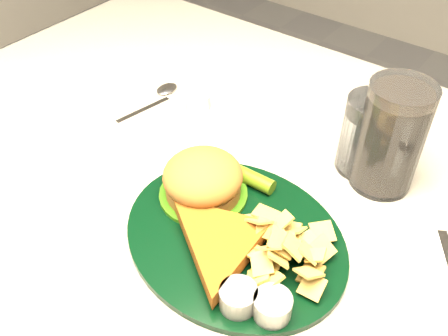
# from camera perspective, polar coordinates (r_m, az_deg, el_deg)

# --- Properties ---
(table) EXTENTS (1.20, 0.80, 0.75)m
(table) POSITION_cam_1_polar(r_m,az_deg,el_deg) (0.98, 2.27, -17.86)
(table) COLOR #B0A99F
(table) RESTS_ON ground
(dinner_plate) EXTENTS (0.32, 0.28, 0.07)m
(dinner_plate) POSITION_cam_1_polar(r_m,az_deg,el_deg) (0.59, 1.26, -6.08)
(dinner_plate) COLOR black
(dinner_plate) RESTS_ON table
(water_glass) EXTENTS (0.09, 0.09, 0.11)m
(water_glass) POSITION_cam_1_polar(r_m,az_deg,el_deg) (0.70, 16.08, 3.61)
(water_glass) COLOR white
(water_glass) RESTS_ON table
(cola_glass) EXTENTS (0.09, 0.09, 0.15)m
(cola_glass) POSITION_cam_1_polar(r_m,az_deg,el_deg) (0.67, 18.53, 3.33)
(cola_glass) COLOR black
(cola_glass) RESTS_ON table
(spoon) EXTENTS (0.06, 0.14, 0.01)m
(spoon) POSITION_cam_1_polar(r_m,az_deg,el_deg) (0.82, -9.22, 6.68)
(spoon) COLOR silver
(spoon) RESTS_ON table
(ramekin) EXTENTS (0.04, 0.04, 0.03)m
(ramekin) POSITION_cam_1_polar(r_m,az_deg,el_deg) (0.81, -2.98, 7.57)
(ramekin) COLOR silver
(ramekin) RESTS_ON table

